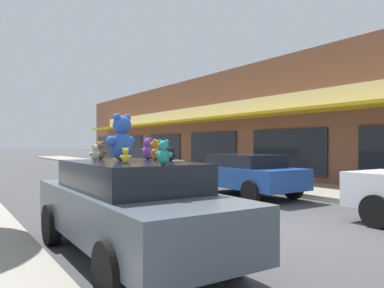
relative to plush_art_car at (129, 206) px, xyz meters
name	(u,v)px	position (x,y,z in m)	size (l,w,h in m)	color
ground_plane	(270,232)	(3.03, 0.03, -0.80)	(260.00, 260.00, 0.00)	#424244
storefront_row	(305,127)	(18.36, 11.85, 2.08)	(17.51, 39.22, 5.76)	brown
plush_art_car	(129,206)	(0.00, 0.00, 0.00)	(1.93, 4.62, 1.47)	#4C5660
teddy_bear_giant	(122,138)	(0.01, 0.32, 1.04)	(0.57, 0.40, 0.76)	blue
teddy_bear_teal	(164,153)	(0.00, -1.08, 0.83)	(0.21, 0.24, 0.33)	teal
teddy_bear_purple	(148,149)	(0.61, 0.56, 0.86)	(0.23, 0.29, 0.38)	purple
teddy_bear_brown	(101,151)	(-0.09, 1.01, 0.83)	(0.21, 0.23, 0.33)	olive
teddy_bear_yellow	(126,156)	(-0.27, -0.49, 0.78)	(0.17, 0.11, 0.22)	yellow
teddy_bear_black	(171,154)	(0.63, -0.18, 0.78)	(0.16, 0.15, 0.23)	black
teddy_bear_orange	(155,150)	(0.55, 0.18, 0.84)	(0.23, 0.25, 0.35)	orange
teddy_bear_cream	(95,153)	(-0.31, 0.68, 0.80)	(0.20, 0.13, 0.27)	beige
parked_car_far_center	(245,173)	(5.91, 4.01, -0.03)	(1.99, 4.03, 1.40)	#1E4793
parked_car_far_right	(146,163)	(5.91, 11.31, 0.02)	(1.97, 4.26, 1.49)	#B7B7BC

